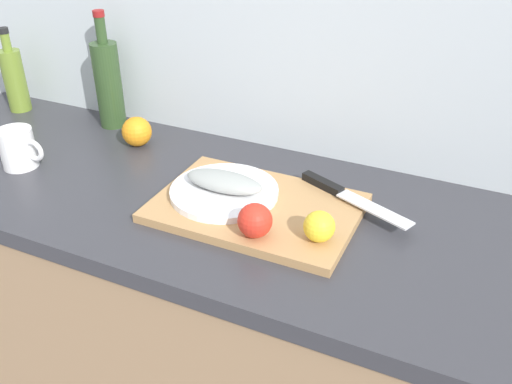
{
  "coord_description": "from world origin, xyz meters",
  "views": [
    {
      "loc": [
        0.5,
        -0.94,
        1.56
      ],
      "look_at": [
        0.07,
        -0.01,
        0.95
      ],
      "focal_mm": 39.11,
      "sensor_mm": 36.0,
      "label": 1
    }
  ],
  "objects": [
    {
      "name": "back_wall",
      "position": [
        0.0,
        0.33,
        1.25
      ],
      "size": [
        3.2,
        0.05,
        2.5
      ],
      "primitive_type": "cube",
      "color": "silver",
      "rests_on": "ground_plane"
    },
    {
      "name": "chef_knife",
      "position": [
        0.22,
        0.1,
        0.93
      ],
      "size": [
        0.28,
        0.14,
        0.02
      ],
      "rotation": [
        0.0,
        0.0,
        -0.4
      ],
      "color": "silver",
      "rests_on": "cutting_board"
    },
    {
      "name": "tomato_0",
      "position": [
        0.11,
        -0.12,
        0.95
      ],
      "size": [
        0.07,
        0.07,
        0.07
      ],
      "primitive_type": "sphere",
      "color": "red",
      "rests_on": "cutting_board"
    },
    {
      "name": "wine_bottle",
      "position": [
        -0.5,
        0.24,
        1.03
      ],
      "size": [
        0.07,
        0.07,
        0.32
      ],
      "color": "#2D4723",
      "rests_on": "kitchen_counter"
    },
    {
      "name": "fish_fillet",
      "position": [
        -0.01,
        -0.01,
        0.95
      ],
      "size": [
        0.18,
        0.08,
        0.04
      ],
      "primitive_type": "ellipsoid",
      "color": "#999E99",
      "rests_on": "white_plate"
    },
    {
      "name": "lemon_0",
      "position": [
        0.23,
        -0.08,
        0.95
      ],
      "size": [
        0.06,
        0.06,
        0.06
      ],
      "primitive_type": "sphere",
      "color": "yellow",
      "rests_on": "cutting_board"
    },
    {
      "name": "cutting_board",
      "position": [
        0.07,
        -0.01,
        0.91
      ],
      "size": [
        0.44,
        0.3,
        0.02
      ],
      "primitive_type": "cube",
      "color": "tan",
      "rests_on": "kitchen_counter"
    },
    {
      "name": "orange_1",
      "position": [
        -0.36,
        0.16,
        0.94
      ],
      "size": [
        0.08,
        0.08,
        0.08
      ],
      "primitive_type": "sphere",
      "color": "orange",
      "rests_on": "kitchen_counter"
    },
    {
      "name": "kitchen_counter",
      "position": [
        0.0,
        0.0,
        0.45
      ],
      "size": [
        2.0,
        0.6,
        0.9
      ],
      "color": "#9E7A56",
      "rests_on": "ground_plane"
    },
    {
      "name": "white_plate",
      "position": [
        -0.01,
        -0.01,
        0.93
      ],
      "size": [
        0.24,
        0.24,
        0.01
      ],
      "primitive_type": "cylinder",
      "color": "white",
      "rests_on": "cutting_board"
    },
    {
      "name": "coffee_mug_0",
      "position": [
        -0.55,
        -0.07,
        0.95
      ],
      "size": [
        0.13,
        0.09,
        0.1
      ],
      "color": "white",
      "rests_on": "kitchen_counter"
    },
    {
      "name": "olive_oil_bottle",
      "position": [
        -0.83,
        0.21,
        1.0
      ],
      "size": [
        0.06,
        0.06,
        0.25
      ],
      "color": "olive",
      "rests_on": "kitchen_counter"
    }
  ]
}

